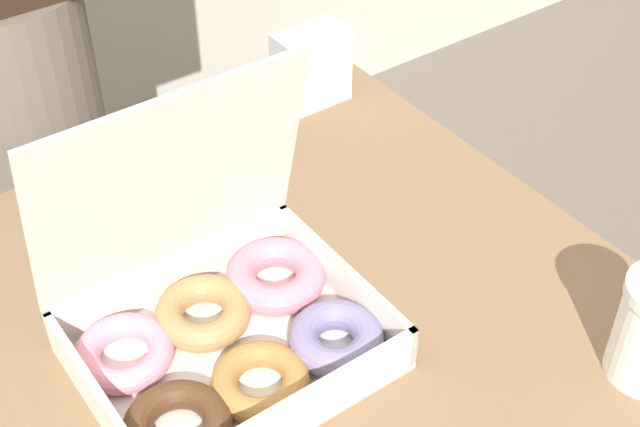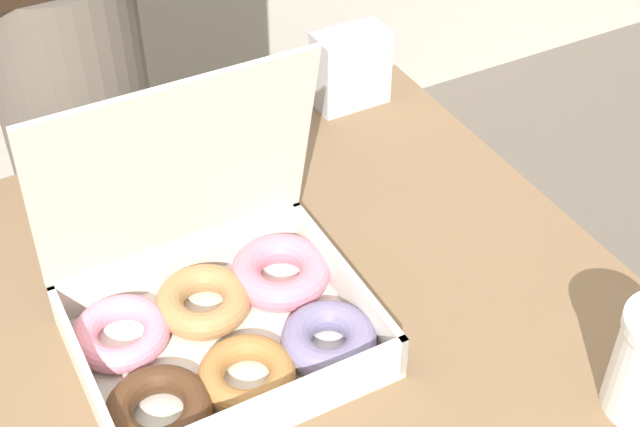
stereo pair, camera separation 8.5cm
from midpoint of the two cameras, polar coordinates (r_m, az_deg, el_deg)
name	(u,v)px [view 2 (the right image)]	position (r m, az deg, el deg)	size (l,w,h in m)	color
donut_box	(221,313)	(0.90, -3.66, -6.48)	(0.33, 0.26, 0.28)	silver
napkin_holder	(350,68)	(1.24, 3.96, 9.20)	(0.10, 0.05, 0.11)	silver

